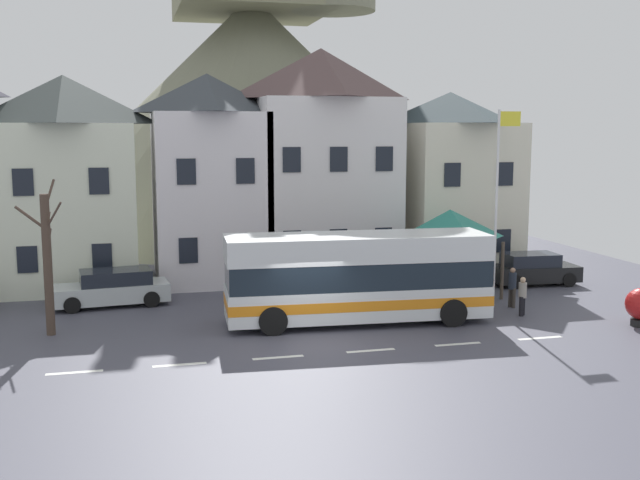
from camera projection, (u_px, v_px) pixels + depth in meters
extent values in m
cube|color=#484855|center=(316.00, 344.00, 24.89)|extent=(40.00, 60.00, 0.06)
cube|color=silver|center=(74.00, 372.00, 21.90)|extent=(1.60, 0.20, 0.01)
cube|color=silver|center=(180.00, 365.00, 22.63)|extent=(1.60, 0.20, 0.01)
cube|color=silver|center=(278.00, 357.00, 23.36)|extent=(1.60, 0.20, 0.01)
cube|color=silver|center=(371.00, 350.00, 24.08)|extent=(1.60, 0.20, 0.01)
cube|color=silver|center=(458.00, 344.00, 24.81)|extent=(1.60, 0.20, 0.01)
cube|color=silver|center=(540.00, 338.00, 25.54)|extent=(1.60, 0.20, 0.01)
cube|color=silver|center=(68.00, 206.00, 33.79)|extent=(5.87, 5.91, 7.25)
pyramid|color=#323938|center=(63.00, 99.00, 33.12)|extent=(5.87, 5.91, 2.10)
cube|color=black|center=(27.00, 260.00, 30.84)|extent=(0.80, 0.06, 1.10)
cube|color=black|center=(102.00, 257.00, 31.55)|extent=(0.80, 0.06, 1.10)
cube|color=black|center=(23.00, 182.00, 30.39)|extent=(0.80, 0.06, 1.10)
cube|color=black|center=(99.00, 181.00, 31.10)|extent=(0.80, 0.06, 1.10)
cube|color=white|center=(209.00, 197.00, 35.36)|extent=(5.02, 6.08, 7.75)
pyramid|color=#383E44|center=(207.00, 93.00, 34.68)|extent=(5.02, 6.08, 1.77)
cube|color=black|center=(188.00, 250.00, 32.40)|extent=(0.80, 0.06, 1.10)
cube|color=black|center=(246.00, 248.00, 33.01)|extent=(0.80, 0.06, 1.10)
cube|color=black|center=(186.00, 172.00, 31.92)|extent=(0.80, 0.06, 1.10)
cube|color=black|center=(245.00, 171.00, 32.53)|extent=(0.80, 0.06, 1.10)
cube|color=white|center=(321.00, 187.00, 36.76)|extent=(6.38, 6.35, 8.43)
pyramid|color=brown|center=(321.00, 74.00, 35.99)|extent=(6.38, 6.35, 2.37)
cube|color=black|center=(292.00, 243.00, 33.48)|extent=(0.80, 0.06, 1.10)
cube|color=black|center=(338.00, 241.00, 34.00)|extent=(0.80, 0.06, 1.10)
cube|color=black|center=(383.00, 240.00, 34.51)|extent=(0.80, 0.06, 1.10)
cube|color=black|center=(292.00, 160.00, 32.96)|extent=(0.80, 0.06, 1.10)
cube|color=black|center=(339.00, 159.00, 33.47)|extent=(0.80, 0.06, 1.10)
cube|color=black|center=(384.00, 159.00, 33.99)|extent=(0.80, 0.06, 1.10)
cube|color=silver|center=(448.00, 195.00, 38.72)|extent=(5.35, 6.84, 7.30)
pyramid|color=#2D393E|center=(450.00, 108.00, 38.09)|extent=(5.35, 6.84, 1.56)
cube|color=black|center=(451.00, 243.00, 35.36)|extent=(0.80, 0.06, 1.10)
cube|color=black|center=(503.00, 241.00, 36.01)|extent=(0.80, 0.06, 1.10)
cube|color=black|center=(452.00, 175.00, 34.91)|extent=(0.80, 0.06, 1.10)
cube|color=black|center=(505.00, 174.00, 35.56)|extent=(0.80, 0.06, 1.10)
cone|color=slate|center=(253.00, 113.00, 54.63)|extent=(33.97, 33.97, 16.43)
cube|color=silver|center=(357.00, 300.00, 27.54)|extent=(9.64, 3.12, 1.13)
cube|color=orange|center=(357.00, 299.00, 27.54)|extent=(9.66, 3.14, 0.36)
cube|color=#19232D|center=(357.00, 272.00, 27.39)|extent=(9.54, 3.07, 0.95)
cube|color=silver|center=(357.00, 247.00, 27.26)|extent=(9.64, 3.12, 0.89)
cube|color=#19232D|center=(482.00, 268.00, 28.25)|extent=(0.20, 2.11, 0.92)
cylinder|color=black|center=(431.00, 298.00, 29.34)|extent=(1.02, 0.34, 1.00)
cylinder|color=black|center=(453.00, 313.00, 27.00)|extent=(1.02, 0.34, 1.00)
cylinder|color=black|center=(265.00, 305.00, 28.18)|extent=(1.02, 0.34, 1.00)
cylinder|color=black|center=(273.00, 321.00, 25.83)|extent=(1.02, 0.34, 1.00)
cylinder|color=#473D33|center=(399.00, 261.00, 33.64)|extent=(0.14, 0.14, 2.40)
cylinder|color=#473D33|center=(468.00, 258.00, 34.45)|extent=(0.14, 0.14, 2.40)
cylinder|color=#473D33|center=(428.00, 274.00, 30.48)|extent=(0.14, 0.14, 2.40)
cylinder|color=#473D33|center=(502.00, 271.00, 31.28)|extent=(0.14, 0.14, 2.40)
pyramid|color=#267B6C|center=(450.00, 224.00, 32.20)|extent=(3.60, 3.60, 1.22)
cube|color=black|center=(534.00, 273.00, 34.41)|extent=(4.00, 1.93, 0.69)
cube|color=#1E232D|center=(530.00, 259.00, 34.28)|extent=(2.43, 1.64, 0.56)
cylinder|color=black|center=(551.00, 273.00, 35.48)|extent=(0.65, 0.23, 0.64)
cylinder|color=black|center=(569.00, 280.00, 33.89)|extent=(0.65, 0.23, 0.64)
cylinder|color=black|center=(499.00, 275.00, 34.99)|extent=(0.65, 0.23, 0.64)
cylinder|color=black|center=(515.00, 282.00, 33.39)|extent=(0.65, 0.23, 0.64)
cube|color=silver|center=(110.00, 293.00, 30.21)|extent=(4.70, 2.21, 0.69)
cube|color=#1E232D|center=(116.00, 277.00, 30.20)|extent=(2.87, 1.81, 0.56)
cylinder|color=black|center=(72.00, 305.00, 28.96)|extent=(0.66, 0.27, 0.64)
cylinder|color=black|center=(70.00, 296.00, 30.51)|extent=(0.66, 0.27, 0.64)
cylinder|color=black|center=(152.00, 299.00, 29.98)|extent=(0.66, 0.27, 0.64)
cylinder|color=black|center=(146.00, 291.00, 31.53)|extent=(0.66, 0.27, 0.64)
cylinder|color=#38332D|center=(510.00, 297.00, 30.02)|extent=(0.15, 0.15, 0.79)
cylinder|color=#38332D|center=(514.00, 298.00, 29.85)|extent=(0.15, 0.15, 0.79)
cylinder|color=#232B38|center=(513.00, 281.00, 29.84)|extent=(0.31, 0.31, 0.65)
sphere|color=#9E7A60|center=(513.00, 270.00, 29.78)|extent=(0.20, 0.20, 0.20)
cylinder|color=black|center=(523.00, 305.00, 28.69)|extent=(0.17, 0.17, 0.75)
cylinder|color=black|center=(521.00, 306.00, 28.52)|extent=(0.17, 0.17, 0.75)
cylinder|color=gray|center=(523.00, 290.00, 28.51)|extent=(0.30, 0.30, 0.58)
sphere|color=#D1AD89|center=(523.00, 280.00, 28.46)|extent=(0.21, 0.21, 0.21)
cube|color=#473828|center=(419.00, 274.00, 34.46)|extent=(1.74, 0.45, 0.08)
cube|color=#473828|center=(417.00, 269.00, 34.64)|extent=(1.74, 0.06, 0.40)
cube|color=#2D2D33|center=(403.00, 280.00, 34.30)|extent=(0.08, 0.36, 0.45)
cube|color=#2D2D33|center=(435.00, 278.00, 34.68)|extent=(0.08, 0.36, 0.45)
cylinder|color=silver|center=(496.00, 210.00, 29.38)|extent=(0.10, 0.10, 7.74)
cube|color=yellow|center=(510.00, 119.00, 28.98)|extent=(0.90, 0.03, 0.56)
cylinder|color=black|center=(640.00, 323.00, 27.10)|extent=(0.68, 0.68, 0.25)
cylinder|color=#47382D|center=(48.00, 265.00, 25.62)|extent=(0.30, 0.30, 4.84)
cylinder|color=#47382D|center=(49.00, 241.00, 25.76)|extent=(0.20, 0.58, 0.83)
cylinder|color=#47382D|center=(49.00, 194.00, 25.61)|extent=(0.39, 0.70, 1.00)
cylinder|color=#47382D|center=(30.00, 218.00, 25.41)|extent=(1.05, 0.39, 0.83)
cylinder|color=#47382D|center=(53.00, 216.00, 25.19)|extent=(0.65, 0.62, 1.00)
cylinder|color=#47382D|center=(48.00, 225.00, 26.07)|extent=(0.09, 1.35, 0.77)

